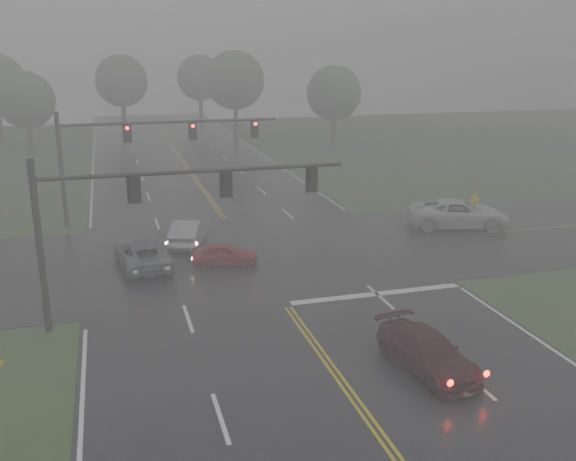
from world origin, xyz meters
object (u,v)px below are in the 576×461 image
object	(u,v)px
sedan_silver	(189,244)
sedan_red	(225,265)
pickup_white	(458,227)
signal_gantry_near	(138,206)
signal_gantry_far	(132,144)
sedan_maroon	(426,370)
car_grey	(143,268)

from	to	relation	value
sedan_silver	sedan_red	bearing A→B (deg)	126.04
pickup_white	signal_gantry_near	world-z (taller)	signal_gantry_near
sedan_red	signal_gantry_far	size ratio (longest dim) A/B	0.25
signal_gantry_far	sedan_maroon	bearing A→B (deg)	-69.11
sedan_maroon	sedan_red	world-z (taller)	sedan_maroon
sedan_maroon	sedan_silver	distance (m)	18.81
signal_gantry_near	sedan_silver	bearing A→B (deg)	72.89
car_grey	signal_gantry_near	distance (m)	8.61
signal_gantry_near	car_grey	bearing A→B (deg)	87.46
sedan_maroon	pickup_white	size ratio (longest dim) A/B	0.75
signal_gantry_near	sedan_maroon	bearing A→B (deg)	-37.41
sedan_silver	signal_gantry_near	distance (m)	12.01
sedan_red	signal_gantry_far	world-z (taller)	signal_gantry_far
sedan_maroon	signal_gantry_far	size ratio (longest dim) A/B	0.34
pickup_white	signal_gantry_far	xyz separation A→B (m)	(-20.08, 6.93, 5.26)
sedan_maroon	sedan_red	bearing A→B (deg)	101.70
sedan_red	signal_gantry_near	world-z (taller)	signal_gantry_near
signal_gantry_far	signal_gantry_near	bearing A→B (deg)	-91.74
car_grey	sedan_silver	bearing A→B (deg)	-137.12
signal_gantry_far	sedan_silver	bearing A→B (deg)	-65.78
sedan_red	signal_gantry_near	bearing A→B (deg)	156.42
sedan_red	car_grey	size ratio (longest dim) A/B	0.68
sedan_silver	signal_gantry_far	bearing A→B (deg)	-48.14
sedan_maroon	sedan_silver	world-z (taller)	sedan_silver
sedan_silver	car_grey	distance (m)	4.51
pickup_white	signal_gantry_far	distance (m)	21.89
pickup_white	sedan_maroon	bearing A→B (deg)	162.65
car_grey	signal_gantry_far	distance (m)	10.83
pickup_white	signal_gantry_near	xyz separation A→B (m)	(-20.58, -9.48, 5.07)
sedan_silver	sedan_maroon	bearing A→B (deg)	127.36
sedan_red	signal_gantry_far	bearing A→B (deg)	34.79
pickup_white	car_grey	bearing A→B (deg)	113.09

